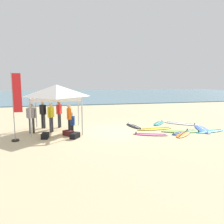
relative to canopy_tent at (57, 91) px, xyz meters
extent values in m
plane|color=beige|center=(3.04, -1.00, -2.39)|extent=(80.00, 80.00, 0.00)
cube|color=#568499|center=(3.04, 30.77, -2.34)|extent=(80.00, 36.00, 0.10)
cylinder|color=#B7B7BC|center=(-1.34, -1.34, -1.36)|extent=(0.07, 0.07, 2.05)
cylinder|color=#B7B7BC|center=(1.34, -1.34, -1.36)|extent=(0.07, 0.07, 2.05)
cylinder|color=#B7B7BC|center=(-1.34, 1.34, -1.36)|extent=(0.07, 0.07, 2.05)
cylinder|color=#B7B7BC|center=(1.34, 1.34, -1.36)|extent=(0.07, 0.07, 2.05)
cube|color=white|center=(0.00, -1.34, -0.43)|extent=(2.69, 0.03, 0.18)
cube|color=white|center=(0.00, 1.34, -0.43)|extent=(2.69, 0.03, 0.18)
cube|color=white|center=(-1.34, 0.00, -0.43)|extent=(0.03, 2.69, 0.18)
cube|color=white|center=(1.34, 0.00, -0.43)|extent=(0.03, 2.69, 0.18)
pyramid|color=white|center=(0.00, 0.00, 0.01)|extent=(2.81, 2.81, 0.70)
ellipsoid|color=yellow|center=(5.82, -0.94, -2.35)|extent=(2.35, 0.75, 0.07)
cube|color=black|center=(5.82, -0.94, -2.31)|extent=(1.97, 0.15, 0.01)
cone|color=black|center=(4.87, -0.99, -2.26)|extent=(0.09, 0.09, 0.12)
ellipsoid|color=blue|center=(8.65, -1.65, -2.35)|extent=(1.35, 2.47, 0.07)
cube|color=white|center=(8.65, -1.65, -2.31)|extent=(0.67, 1.95, 0.01)
cone|color=white|center=(8.34, -2.58, -2.26)|extent=(0.09, 0.09, 0.12)
ellipsoid|color=#19847F|center=(6.84, 0.66, -2.35)|extent=(1.56, 1.73, 0.07)
cube|color=white|center=(6.84, 0.66, -2.31)|extent=(1.04, 1.23, 0.01)
cone|color=white|center=(7.32, 1.24, -2.26)|extent=(0.09, 0.09, 0.12)
ellipsoid|color=black|center=(4.79, 0.10, -2.35)|extent=(0.74, 1.86, 0.07)
cube|color=white|center=(4.79, 0.10, -2.31)|extent=(0.26, 1.53, 0.01)
cone|color=white|center=(4.68, 0.83, -2.26)|extent=(0.09, 0.09, 0.12)
ellipsoid|color=white|center=(8.24, 0.20, -2.35)|extent=(2.07, 2.01, 0.07)
cube|color=black|center=(8.24, 0.20, -2.31)|extent=(1.43, 1.36, 0.01)
cone|color=black|center=(8.92, -0.44, -2.26)|extent=(0.09, 0.09, 0.12)
ellipsoid|color=#7AD12D|center=(7.10, -1.92, -2.35)|extent=(2.51, 1.18, 0.07)
cube|color=white|center=(7.10, -1.92, -2.31)|extent=(2.02, 0.50, 0.01)
cone|color=white|center=(8.07, -2.14, -2.26)|extent=(0.09, 0.09, 0.12)
ellipsoid|color=pink|center=(5.02, -2.22, -2.35)|extent=(2.00, 1.22, 0.07)
cube|color=black|center=(5.02, -2.22, -2.31)|extent=(1.55, 0.66, 0.01)
cone|color=black|center=(4.28, -1.92, -2.26)|extent=(0.09, 0.09, 0.12)
ellipsoid|color=orange|center=(6.88, -2.49, -2.35)|extent=(1.83, 1.82, 0.07)
cube|color=black|center=(6.88, -2.49, -2.31)|extent=(1.26, 1.25, 0.01)
cone|color=black|center=(7.47, -1.90, -2.26)|extent=(0.09, 0.09, 0.12)
ellipsoid|color=navy|center=(7.12, -2.16, -2.35)|extent=(2.13, 1.36, 0.07)
cube|color=white|center=(7.12, -2.16, -2.31)|extent=(1.63, 0.76, 0.01)
cone|color=white|center=(6.34, -2.51, -2.26)|extent=(0.09, 0.09, 0.12)
ellipsoid|color=#23B2CC|center=(8.74, -2.26, -2.35)|extent=(2.04, 0.80, 0.07)
cube|color=black|center=(8.74, -2.26, -2.31)|extent=(1.68, 0.27, 0.01)
cone|color=black|center=(7.93, -2.37, -2.26)|extent=(0.09, 0.09, 0.12)
cylinder|color=#2D2D33|center=(-0.96, 0.99, -1.95)|extent=(0.13, 0.13, 0.88)
cylinder|color=#2D2D33|center=(-0.83, 0.86, -1.95)|extent=(0.13, 0.13, 0.88)
cube|color=black|center=(-0.89, 0.92, -1.21)|extent=(0.41, 0.41, 0.60)
sphere|color=tan|center=(-0.89, 0.92, -0.78)|extent=(0.21, 0.21, 0.21)
cylinder|color=black|center=(-1.06, 1.08, -1.23)|extent=(0.09, 0.09, 0.54)
cylinder|color=black|center=(-0.72, 0.77, -1.23)|extent=(0.09, 0.09, 0.54)
cylinder|color=#2D2D33|center=(0.14, 0.98, -1.95)|extent=(0.13, 0.13, 0.88)
cylinder|color=#2D2D33|center=(0.06, 0.82, -1.95)|extent=(0.13, 0.13, 0.88)
cube|color=red|center=(0.10, 0.90, -1.21)|extent=(0.35, 0.42, 0.60)
sphere|color=#9E7051|center=(0.10, 0.90, -0.78)|extent=(0.21, 0.21, 0.21)
cylinder|color=red|center=(0.19, 1.11, -1.23)|extent=(0.09, 0.09, 0.54)
cylinder|color=red|center=(0.01, 0.69, -1.23)|extent=(0.09, 0.09, 0.54)
cylinder|color=#2D2D33|center=(-1.52, -0.33, -1.95)|extent=(0.13, 0.13, 0.88)
cylinder|color=#2D2D33|center=(-1.34, -0.36, -1.95)|extent=(0.13, 0.13, 0.88)
cube|color=gray|center=(-1.43, -0.34, -1.21)|extent=(0.39, 0.27, 0.60)
sphere|color=#9E7051|center=(-1.43, -0.34, -0.78)|extent=(0.21, 0.21, 0.21)
cylinder|color=gray|center=(-1.66, -0.31, -1.23)|extent=(0.09, 0.09, 0.54)
cylinder|color=gray|center=(-1.20, -0.38, -1.23)|extent=(0.09, 0.09, 0.54)
cylinder|color=#383842|center=(-0.40, -0.37, -1.95)|extent=(0.13, 0.13, 0.88)
cylinder|color=#383842|center=(-0.31, -0.21, -1.95)|extent=(0.13, 0.13, 0.88)
cube|color=yellow|center=(-0.35, -0.29, -1.21)|extent=(0.37, 0.42, 0.60)
sphere|color=beige|center=(-0.35, -0.29, -0.78)|extent=(0.21, 0.21, 0.21)
cylinder|color=yellow|center=(-0.47, -0.49, -1.23)|extent=(0.09, 0.09, 0.54)
cylinder|color=yellow|center=(-0.24, -0.09, -1.23)|extent=(0.09, 0.09, 0.54)
cylinder|color=black|center=(0.65, -1.26, -1.95)|extent=(0.13, 0.13, 0.88)
cylinder|color=black|center=(0.64, -1.08, -1.95)|extent=(0.13, 0.13, 0.88)
cube|color=orange|center=(0.65, -1.17, -1.21)|extent=(0.23, 0.37, 0.60)
sphere|color=beige|center=(0.65, -1.17, -0.78)|extent=(0.21, 0.21, 0.21)
cylinder|color=orange|center=(0.66, -1.40, -1.23)|extent=(0.09, 0.09, 0.54)
cylinder|color=orange|center=(0.64, -0.94, -1.23)|extent=(0.09, 0.09, 0.54)
cylinder|color=black|center=(0.84, -0.71, -2.16)|extent=(0.13, 0.13, 0.45)
cylinder|color=black|center=(0.74, -0.56, -2.16)|extent=(0.13, 0.13, 0.45)
cube|color=#2851B2|center=(0.79, -0.64, -1.68)|extent=(0.38, 0.42, 0.52)
sphere|color=beige|center=(0.79, -0.64, -1.29)|extent=(0.21, 0.21, 0.21)
cylinder|color=#2851B2|center=(0.91, -0.83, -1.70)|extent=(0.09, 0.09, 0.47)
cylinder|color=#2851B2|center=(0.66, -0.44, -1.70)|extent=(0.09, 0.09, 0.47)
cylinder|color=#99999E|center=(-2.04, -1.90, -0.69)|extent=(0.04, 0.04, 3.40)
cube|color=red|center=(-1.82, -1.90, 0.01)|extent=(0.40, 0.02, 1.90)
cylinder|color=black|center=(-2.04, -1.90, -2.35)|extent=(0.36, 0.36, 0.08)
cube|color=black|center=(0.90, -1.99, -2.25)|extent=(0.59, 0.68, 0.28)
cube|color=black|center=(-0.63, -1.67, -2.25)|extent=(0.40, 0.64, 0.28)
cube|color=#4C1919|center=(0.58, -1.39, -2.25)|extent=(0.63, 0.66, 0.28)
camera|label=1|loc=(0.27, -13.50, 0.67)|focal=35.79mm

